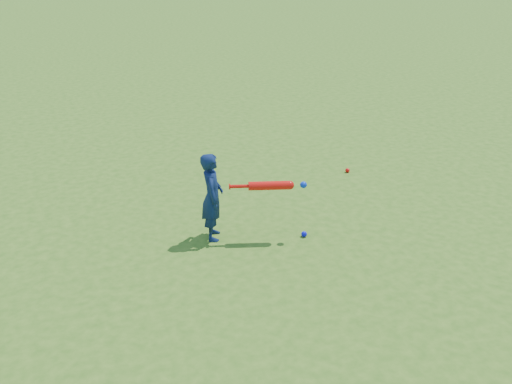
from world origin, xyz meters
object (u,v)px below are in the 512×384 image
at_px(child, 212,197).
at_px(bat_swing, 273,186).
at_px(ground_ball_red, 347,170).
at_px(ground_ball_blue, 304,234).

relative_size(child, bat_swing, 1.23).
relative_size(child, ground_ball_red, 16.04).
bearing_deg(ground_ball_red, child, -154.44).
bearing_deg(ground_ball_red, ground_ball_blue, -133.19).
distance_m(child, bat_swing, 0.70).
bearing_deg(child, bat_swing, -94.77).
height_order(child, bat_swing, child).
distance_m(ground_ball_red, ground_ball_blue, 2.12).
bearing_deg(bat_swing, child, 175.36).
bearing_deg(ground_ball_blue, child, 159.29).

